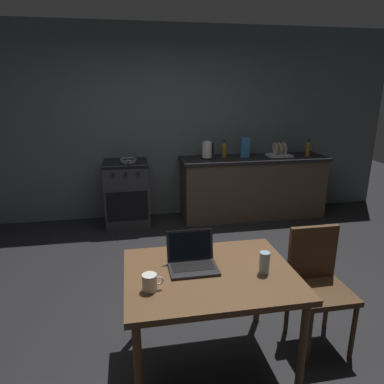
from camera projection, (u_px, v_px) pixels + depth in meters
The scene contains 15 objects.
ground_plane at pixel (192, 301), 3.19m from camera, with size 12.00×12.00×0.00m, color black.
back_wall at pixel (182, 124), 5.11m from camera, with size 6.40×0.10×2.73m, color #525B5D.
kitchen_counter at pixel (252, 187), 5.22m from camera, with size 2.16×0.64×0.90m.
stove_oven at pixel (127, 193), 4.89m from camera, with size 0.60×0.62×0.90m.
dining_table at pixel (210, 282), 2.29m from camera, with size 1.11×0.86×0.72m.
chair at pixel (317, 279), 2.59m from camera, with size 0.40×0.40×0.89m.
laptop at pixel (192, 261), 2.32m from camera, with size 0.32×0.27×0.22m.
electric_kettle at pixel (207, 150), 4.93m from camera, with size 0.17×0.15×0.26m.
bottle at pixel (308, 148), 5.15m from camera, with size 0.07×0.07×0.24m.
frying_pan at pixel (128, 160), 4.74m from camera, with size 0.23×0.40×0.05m.
coffee_mug at pixel (150, 282), 2.05m from camera, with size 0.13×0.09×0.10m.
drinking_glass at pixel (264, 263), 2.24m from camera, with size 0.07×0.07×0.15m.
cereal_box at pixel (245, 147), 5.04m from camera, with size 0.13×0.05×0.29m.
dish_rack at pixel (279, 153), 5.14m from camera, with size 0.34×0.26×0.21m.
bottle_b at pixel (224, 149), 5.06m from camera, with size 0.07×0.07×0.25m.
Camera 1 is at (-0.50, -2.72, 1.87)m, focal length 32.56 mm.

